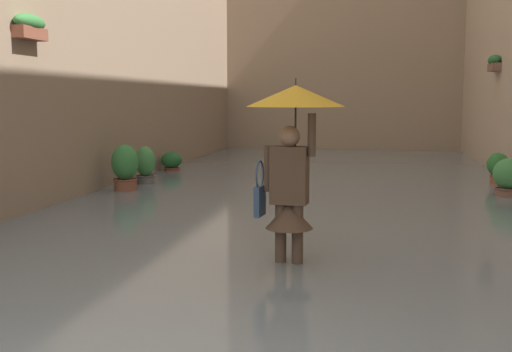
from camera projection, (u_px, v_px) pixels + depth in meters
name	position (u px, v px, depth m)	size (l,w,h in m)	color
ground_plane	(311.00, 199.00, 12.17)	(60.00, 60.00, 0.00)	#605B56
flood_water	(311.00, 194.00, 12.16)	(8.70, 25.80, 0.18)	slate
person_wading	(292.00, 141.00, 6.58)	(1.02, 1.02, 2.10)	#2D2319
potted_plant_far_left	(498.00, 169.00, 12.91)	(0.45, 0.45, 0.81)	brown
potted_plant_near_right	(125.00, 170.00, 12.05)	(0.51, 0.51, 1.04)	brown
potted_plant_mid_right	(171.00, 163.00, 15.36)	(0.50, 0.50, 0.63)	brown
potted_plant_near_left	(508.00, 180.00, 11.34)	(0.53, 0.53, 0.85)	brown
potted_plant_far_right	(145.00, 168.00, 13.08)	(0.41, 0.41, 0.93)	#66605B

